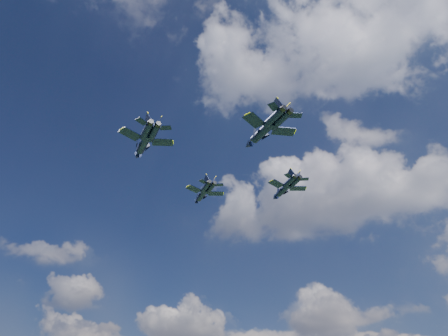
% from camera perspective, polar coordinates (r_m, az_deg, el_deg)
% --- Properties ---
extents(jet_lead, '(13.09, 12.31, 3.46)m').
position_cam_1_polar(jet_lead, '(123.27, -2.90, -3.50)').
color(jet_lead, black).
extents(jet_left, '(15.29, 13.85, 3.98)m').
position_cam_1_polar(jet_left, '(103.52, -10.49, 3.10)').
color(jet_left, black).
extents(jet_right, '(12.78, 12.18, 3.40)m').
position_cam_1_polar(jet_right, '(116.69, 7.71, -2.84)').
color(jet_right, black).
extents(jet_slot, '(16.12, 13.12, 4.04)m').
position_cam_1_polar(jet_slot, '(95.39, 4.96, 4.68)').
color(jet_slot, black).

